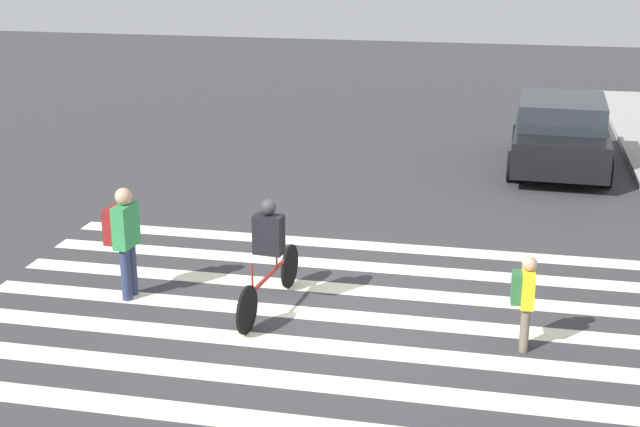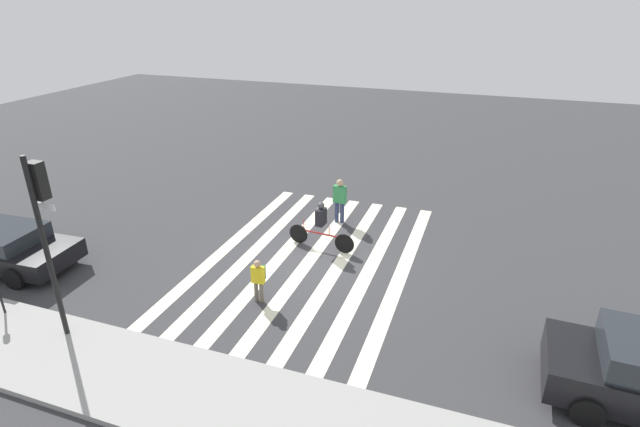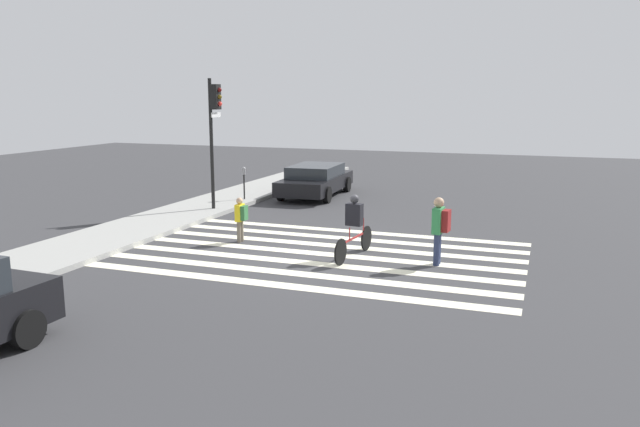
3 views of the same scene
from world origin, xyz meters
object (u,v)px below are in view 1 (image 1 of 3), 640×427
car_parked_dark_suv (560,133)px  pedestrian_adult_blue_shirt (525,295)px  pedestrian_child_with_backpack (124,234)px  cyclist_far_lane (269,251)px

car_parked_dark_suv → pedestrian_adult_blue_shirt: bearing=-3.1°
pedestrian_child_with_backpack → cyclist_far_lane: size_ratio=0.72×
cyclist_far_lane → car_parked_dark_suv: size_ratio=0.53×
pedestrian_child_with_backpack → pedestrian_adult_blue_shirt: bearing=89.8°
pedestrian_adult_blue_shirt → car_parked_dark_suv: 9.16m
pedestrian_child_with_backpack → cyclist_far_lane: bearing=95.8°
car_parked_dark_suv → cyclist_far_lane: bearing=-24.4°
cyclist_far_lane → pedestrian_child_with_backpack: bearing=-83.1°
cyclist_far_lane → car_parked_dark_suv: 9.59m
pedestrian_child_with_backpack → car_parked_dark_suv: pedestrian_child_with_backpack is taller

